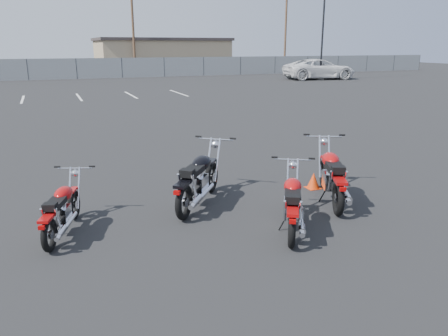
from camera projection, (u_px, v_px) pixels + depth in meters
name	position (u px, v px, depth m)	size (l,w,h in m)	color
ground	(226.00, 212.00, 7.83)	(120.00, 120.00, 0.00)	black
motorcycle_front_red	(62.00, 210.00, 6.84)	(0.97, 1.78, 0.88)	black
motorcycle_second_black	(199.00, 179.00, 8.08)	(1.72, 2.00, 1.09)	black
motorcycle_third_red	(293.00, 203.00, 7.00)	(1.35, 1.88, 0.97)	black
motorcycle_rear_red	(332.00, 176.00, 8.29)	(1.38, 2.17, 1.10)	black
training_cone_near	(313.00, 181.00, 9.11)	(0.28, 0.28, 0.33)	#EA3A0C
light_pole_east	(322.00, 41.00, 37.35)	(0.80, 0.70, 11.92)	gray
chainlink_fence	(76.00, 69.00, 38.80)	(80.06, 0.06, 1.80)	gray
tan_building_east	(161.00, 55.00, 50.19)	(14.40, 9.40, 3.70)	tan
utility_pole_c	(133.00, 27.00, 43.51)	(1.80, 0.24, 9.00)	#4C3423
utility_pole_d	(286.00, 30.00, 50.93)	(1.80, 0.24, 9.00)	#4C3423
parking_line_stripes	(51.00, 98.00, 24.76)	(15.12, 4.00, 0.01)	silver
white_van	(320.00, 63.00, 38.39)	(7.28, 2.91, 2.76)	silver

